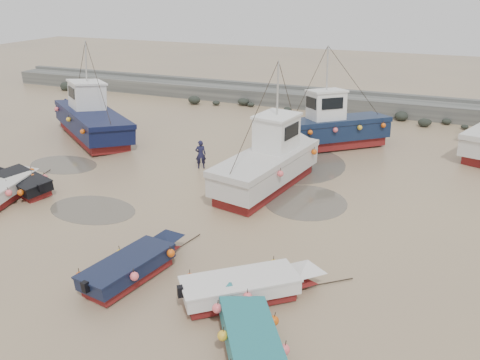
% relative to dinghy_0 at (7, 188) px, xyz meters
% --- Properties ---
extents(ground, '(120.00, 120.00, 0.00)m').
position_rel_dinghy_0_xyz_m(ground, '(8.78, 1.19, -0.55)').
color(ground, tan).
rests_on(ground, ground).
extents(seawall, '(60.00, 4.92, 1.50)m').
position_rel_dinghy_0_xyz_m(seawall, '(8.83, 23.18, 0.08)').
color(seawall, slate).
rests_on(seawall, ground).
extents(puddle_a, '(4.27, 4.27, 0.01)m').
position_rel_dinghy_0_xyz_m(puddle_a, '(4.55, 0.51, -0.54)').
color(puddle_a, '#575044').
rests_on(puddle_a, ground).
extents(puddle_b, '(3.97, 3.97, 0.01)m').
position_rel_dinghy_0_xyz_m(puddle_b, '(13.45, 4.97, -0.54)').
color(puddle_b, '#575044').
rests_on(puddle_b, ground).
extents(puddle_c, '(4.13, 4.13, 0.01)m').
position_rel_dinghy_0_xyz_m(puddle_c, '(-0.71, 4.64, -0.54)').
color(puddle_c, '#575044').
rests_on(puddle_c, ground).
extents(puddle_d, '(5.34, 5.34, 0.01)m').
position_rel_dinghy_0_xyz_m(puddle_d, '(11.80, 9.78, -0.54)').
color(puddle_d, '#575044').
rests_on(puddle_d, ground).
extents(dinghy_0, '(2.27, 6.00, 1.43)m').
position_rel_dinghy_0_xyz_m(dinghy_0, '(0.00, 0.00, 0.00)').
color(dinghy_0, maroon).
rests_on(dinghy_0, ground).
extents(dinghy_1, '(2.56, 5.60, 1.43)m').
position_rel_dinghy_0_xyz_m(dinghy_1, '(9.42, -3.22, 0.01)').
color(dinghy_1, maroon).
rests_on(dinghy_1, ground).
extents(dinghy_2, '(3.35, 4.79, 1.43)m').
position_rel_dinghy_0_xyz_m(dinghy_2, '(14.27, -5.01, 0.02)').
color(dinghy_2, maroon).
rests_on(dinghy_2, ground).
extents(dinghy_3, '(5.22, 4.34, 1.43)m').
position_rel_dinghy_0_xyz_m(dinghy_3, '(13.65, -2.94, -0.00)').
color(dinghy_3, maroon).
rests_on(dinghy_3, ground).
extents(dinghy_4, '(5.57, 2.74, 1.43)m').
position_rel_dinghy_0_xyz_m(dinghy_4, '(-0.23, 1.08, 0.01)').
color(dinghy_4, maroon).
rests_on(dinghy_4, ground).
extents(cabin_boat_0, '(10.18, 7.79, 6.22)m').
position_rel_dinghy_0_xyz_m(cabin_boat_0, '(-2.78, 9.64, 0.75)').
color(cabin_boat_0, maroon).
rests_on(cabin_boat_0, ground).
extents(cabin_boat_1, '(4.10, 10.22, 6.22)m').
position_rel_dinghy_0_xyz_m(cabin_boat_1, '(11.32, 6.37, 0.79)').
color(cabin_boat_1, maroon).
rests_on(cabin_boat_1, ground).
extents(cabin_boat_2, '(8.06, 6.89, 6.22)m').
position_rel_dinghy_0_xyz_m(cabin_boat_2, '(12.78, 13.32, 0.82)').
color(cabin_boat_2, maroon).
rests_on(cabin_boat_2, ground).
extents(person, '(0.72, 0.64, 1.64)m').
position_rel_dinghy_0_xyz_m(person, '(6.87, 7.10, -0.55)').
color(person, '#171833').
rests_on(person, ground).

